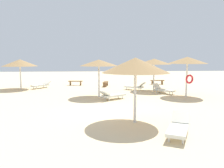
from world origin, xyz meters
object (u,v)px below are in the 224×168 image
at_px(lounger_4, 112,95).
at_px(bench_0, 75,82).
at_px(bench_1, 106,83).
at_px(parasol_0, 135,65).
at_px(lounger_0, 179,127).
at_px(lounger_3, 135,87).
at_px(bench_2, 157,81).
at_px(parasol_1, 187,61).
at_px(parasol_3, 154,62).
at_px(parasol_2, 20,63).
at_px(lounger_2, 41,85).
at_px(lounger_1, 163,90).
at_px(parasol_4, 99,63).

distance_m(lounger_4, bench_0, 9.20).
bearing_deg(bench_1, parasol_0, -87.37).
distance_m(parasol_0, lounger_0, 3.07).
xyz_separation_m(lounger_3, bench_2, (3.29, 4.16, 0.03)).
bearing_deg(parasol_1, lounger_4, -171.25).
xyz_separation_m(parasol_0, parasol_3, (3.49, 9.46, 0.08)).
distance_m(parasol_2, parasol_3, 12.27).
height_order(parasol_1, lounger_2, parasol_1).
distance_m(parasol_3, bench_1, 5.79).
bearing_deg(bench_2, parasol_0, -110.26).
bearing_deg(bench_1, parasol_3, -40.21).
bearing_deg(lounger_2, lounger_4, -46.13).
bearing_deg(bench_2, parasol_2, -169.24).
bearing_deg(lounger_0, lounger_1, 75.02).
height_order(lounger_3, bench_1, lounger_3).
height_order(parasol_3, bench_2, parasol_3).
height_order(parasol_2, lounger_1, parasol_2).
bearing_deg(bench_1, lounger_1, -48.77).
bearing_deg(lounger_1, parasol_3, 102.21).
bearing_deg(parasol_1, lounger_3, 130.67).
height_order(parasol_2, bench_2, parasol_2).
distance_m(lounger_3, bench_1, 3.85).
distance_m(parasol_1, lounger_0, 9.29).
xyz_separation_m(lounger_0, lounger_2, (-8.12, 13.85, -0.01)).
bearing_deg(bench_1, bench_2, 12.33).
relative_size(parasol_1, lounger_2, 1.55).
height_order(parasol_1, bench_0, parasol_1).
relative_size(parasol_4, lounger_3, 1.49).
height_order(lounger_2, bench_1, lounger_2).
distance_m(parasol_1, bench_1, 8.99).
relative_size(parasol_3, lounger_1, 1.60).
distance_m(parasol_1, parasol_2, 14.66).
bearing_deg(bench_2, lounger_3, -128.30).
height_order(parasol_2, lounger_3, parasol_2).
height_order(parasol_3, lounger_0, parasol_3).
distance_m(lounger_1, bench_0, 9.83).
bearing_deg(parasol_3, lounger_0, -101.23).
bearing_deg(parasol_4, bench_2, 48.33).
bearing_deg(parasol_3, parasol_4, -150.77).
bearing_deg(lounger_1, lounger_0, -104.98).
bearing_deg(lounger_1, lounger_3, 131.03).
bearing_deg(lounger_4, parasol_4, 125.44).
bearing_deg(lounger_0, parasol_4, 107.39).
bearing_deg(parasol_1, parasol_2, 159.20).
bearing_deg(lounger_4, parasol_3, 44.77).
relative_size(parasol_3, bench_1, 1.94).
xyz_separation_m(lounger_2, lounger_3, (8.81, -2.05, 0.01)).
relative_size(parasol_3, lounger_2, 1.58).
distance_m(lounger_0, lounger_2, 16.05).
bearing_deg(parasol_2, parasol_1, -20.80).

